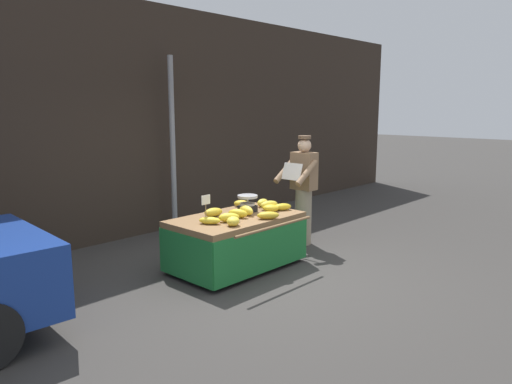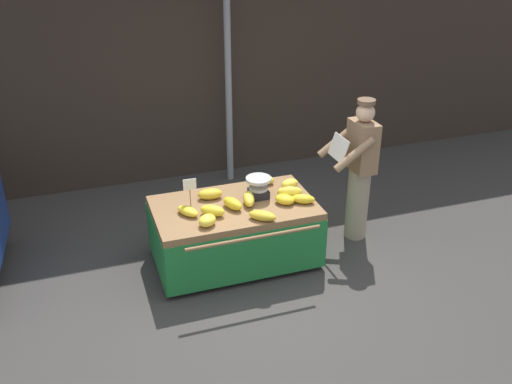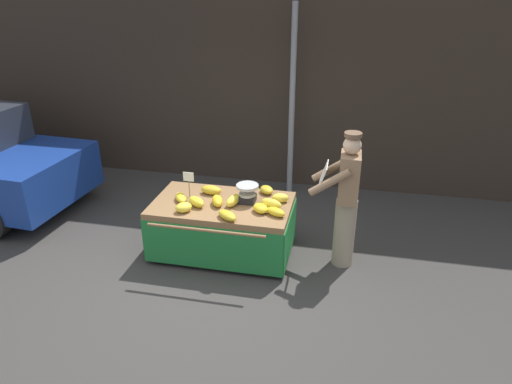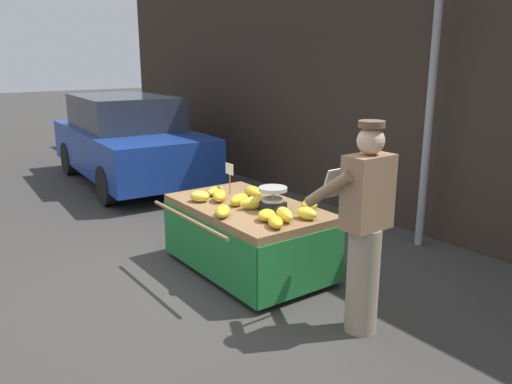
# 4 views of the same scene
# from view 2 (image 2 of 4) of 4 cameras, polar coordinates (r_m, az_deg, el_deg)

# --- Properties ---
(ground_plane) EXTENTS (60.00, 60.00, 0.00)m
(ground_plane) POSITION_cam_2_polar(r_m,az_deg,el_deg) (6.04, -0.06, -10.15)
(ground_plane) COLOR #383533
(back_wall) EXTENTS (16.00, 0.24, 3.84)m
(back_wall) POSITION_cam_2_polar(r_m,az_deg,el_deg) (8.10, -7.61, 14.41)
(back_wall) COLOR #332821
(back_wall) RESTS_ON ground
(street_pole) EXTENTS (0.09, 0.09, 2.98)m
(street_pole) POSITION_cam_2_polar(r_m,az_deg,el_deg) (7.93, -2.76, 11.16)
(street_pole) COLOR gray
(street_pole) RESTS_ON ground
(banana_cart) EXTENTS (1.76, 1.22, 0.71)m
(banana_cart) POSITION_cam_2_polar(r_m,az_deg,el_deg) (6.30, -2.15, -2.82)
(banana_cart) COLOR olive
(banana_cart) RESTS_ON ground
(weighing_scale) EXTENTS (0.28, 0.28, 0.23)m
(weighing_scale) POSITION_cam_2_polar(r_m,az_deg,el_deg) (6.31, 0.25, 0.46)
(weighing_scale) COLOR black
(weighing_scale) RESTS_ON banana_cart
(price_sign) EXTENTS (0.14, 0.01, 0.34)m
(price_sign) POSITION_cam_2_polar(r_m,az_deg,el_deg) (6.07, -6.57, 0.49)
(price_sign) COLOR #997A51
(price_sign) RESTS_ON banana_cart
(banana_bunch_0) EXTENTS (0.22, 0.30, 0.12)m
(banana_bunch_0) POSITION_cam_2_polar(r_m,az_deg,el_deg) (6.11, -2.33, -1.15)
(banana_bunch_0) COLOR gold
(banana_bunch_0) RESTS_ON banana_cart
(banana_bunch_1) EXTENTS (0.29, 0.27, 0.12)m
(banana_bunch_1) POSITION_cam_2_polar(r_m,az_deg,el_deg) (5.98, -4.33, -1.85)
(banana_bunch_1) COLOR yellow
(banana_bunch_1) RESTS_ON banana_cart
(banana_bunch_2) EXTENTS (0.25, 0.27, 0.10)m
(banana_bunch_2) POSITION_cam_2_polar(r_m,az_deg,el_deg) (6.65, 0.90, 1.27)
(banana_bunch_2) COLOR gold
(banana_bunch_2) RESTS_ON banana_cart
(banana_bunch_3) EXTENTS (0.26, 0.26, 0.12)m
(banana_bunch_3) POSITION_cam_2_polar(r_m,az_deg,el_deg) (5.81, -4.84, -2.82)
(banana_bunch_3) COLOR yellow
(banana_bunch_3) RESTS_ON banana_cart
(banana_bunch_4) EXTENTS (0.29, 0.23, 0.10)m
(banana_bunch_4) POSITION_cam_2_polar(r_m,az_deg,el_deg) (6.24, 4.69, -0.69)
(banana_bunch_4) COLOR gold
(banana_bunch_4) RESTS_ON banana_cart
(banana_bunch_5) EXTENTS (0.31, 0.29, 0.10)m
(banana_bunch_5) POSITION_cam_2_polar(r_m,az_deg,el_deg) (5.89, 0.64, -2.35)
(banana_bunch_5) COLOR gold
(banana_bunch_5) RESTS_ON banana_cart
(banana_bunch_6) EXTENTS (0.25, 0.30, 0.09)m
(banana_bunch_6) POSITION_cam_2_polar(r_m,az_deg,el_deg) (6.02, -6.76, -1.89)
(banana_bunch_6) COLOR yellow
(banana_bunch_6) RESTS_ON banana_cart
(banana_bunch_7) EXTENTS (0.30, 0.19, 0.13)m
(banana_bunch_7) POSITION_cam_2_polar(r_m,az_deg,el_deg) (6.34, 3.35, -0.00)
(banana_bunch_7) COLOR yellow
(banana_bunch_7) RESTS_ON banana_cart
(banana_bunch_8) EXTENTS (0.18, 0.31, 0.13)m
(banana_bunch_8) POSITION_cam_2_polar(r_m,az_deg,el_deg) (6.18, -0.71, -0.69)
(banana_bunch_8) COLOR yellow
(banana_bunch_8) RESTS_ON banana_cart
(banana_bunch_9) EXTENTS (0.27, 0.27, 0.10)m
(banana_bunch_9) POSITION_cam_2_polar(r_m,az_deg,el_deg) (6.21, 2.86, -0.73)
(banana_bunch_9) COLOR gold
(banana_bunch_9) RESTS_ON banana_cart
(banana_bunch_10) EXTENTS (0.29, 0.18, 0.11)m
(banana_bunch_10) POSITION_cam_2_polar(r_m,az_deg,el_deg) (6.32, -4.57, -0.20)
(banana_bunch_10) COLOR gold
(banana_bunch_10) RESTS_ON banana_cart
(banana_bunch_11) EXTENTS (0.23, 0.17, 0.11)m
(banana_bunch_11) POSITION_cam_2_polar(r_m,az_deg,el_deg) (6.54, 3.36, 0.80)
(banana_bunch_11) COLOR yellow
(banana_bunch_11) RESTS_ON banana_cart
(vendor_person) EXTENTS (0.58, 0.51, 1.71)m
(vendor_person) POSITION_cam_2_polar(r_m,az_deg,el_deg) (6.72, 10.16, 2.15)
(vendor_person) COLOR gray
(vendor_person) RESTS_ON ground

